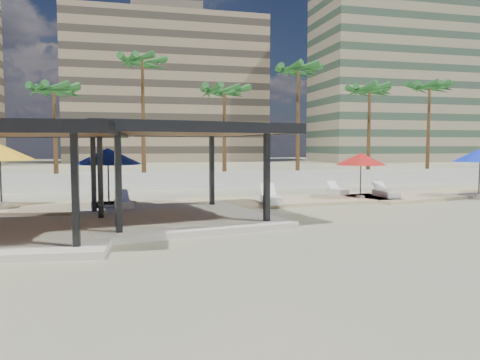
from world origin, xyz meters
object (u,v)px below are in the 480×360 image
object	(u,v)px
pavilion_west	(5,171)
lounger_d	(385,193)
umbrella_c	(361,159)
lounger_b	(271,198)
lounger_c	(337,191)
pavilion_central	(174,164)
lounger_a	(124,203)

from	to	relation	value
pavilion_west	lounger_d	size ratio (longest dim) A/B	3.68
umbrella_c	lounger_b	distance (m)	5.89
lounger_b	lounger_c	xyz separation A→B (m)	(5.27, 3.39, -0.05)
umbrella_c	lounger_d	world-z (taller)	umbrella_c
lounger_b	lounger_d	bearing A→B (deg)	-73.52
pavilion_central	umbrella_c	world-z (taller)	pavilion_central
lounger_a	lounger_d	distance (m)	14.31
lounger_a	lounger_c	bearing A→B (deg)	-82.73
umbrella_c	lounger_b	xyz separation A→B (m)	(-5.49, -0.98, -1.90)
pavilion_west	lounger_a	xyz separation A→B (m)	(3.71, 5.74, -1.85)
lounger_b	lounger_d	xyz separation A→B (m)	(7.12, 1.13, -0.02)
lounger_a	pavilion_west	bearing A→B (deg)	139.07
pavilion_west	umbrella_c	distance (m)	17.67
lounger_c	umbrella_c	bearing A→B (deg)	-176.24
lounger_b	lounger_d	size ratio (longest dim) A/B	1.15
pavilion_west	lounger_d	bearing A→B (deg)	25.61
pavilion_west	lounger_c	xyz separation A→B (m)	(16.13, 9.13, -1.86)
pavilion_west	lounger_a	size ratio (longest dim) A/B	3.81
pavilion_central	lounger_d	xyz separation A→B (m)	(12.30, 4.64, -1.91)
pavilion_central	lounger_d	world-z (taller)	pavilion_central
lounger_b	lounger_d	world-z (taller)	lounger_b
lounger_c	lounger_d	xyz separation A→B (m)	(1.85, -2.26, 0.02)
pavilion_central	pavilion_west	xyz separation A→B (m)	(-5.68, -2.24, -0.07)
pavilion_central	lounger_a	world-z (taller)	pavilion_central
pavilion_central	umbrella_c	size ratio (longest dim) A/B	2.80
umbrella_c	lounger_b	size ratio (longest dim) A/B	1.29
pavilion_west	lounger_b	size ratio (longest dim) A/B	3.20
pavilion_central	umbrella_c	bearing A→B (deg)	11.37
pavilion_central	pavilion_west	bearing A→B (deg)	-169.99
pavilion_central	pavilion_west	distance (m)	6.11
lounger_a	umbrella_c	bearing A→B (deg)	-93.55
lounger_a	lounger_c	world-z (taller)	lounger_a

